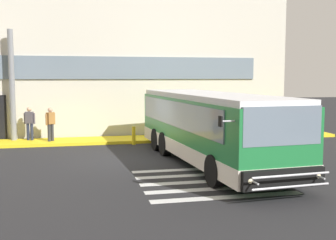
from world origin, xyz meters
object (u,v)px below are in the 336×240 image
Objects in this scene: passenger_near_column at (30,122)px; safety_bollard_yellow at (134,135)px; entry_support_column at (12,85)px; bus_main_foreground at (209,129)px; passenger_by_doorway at (50,122)px.

safety_bollard_yellow is (5.03, -1.59, -0.63)m from passenger_near_column.
entry_support_column is 3.29× the size of passenger_near_column.
passenger_near_column is at bearing 137.38° from bus_main_foreground.
passenger_near_column is 5.32m from safety_bollard_yellow.
passenger_by_doorway is at bearing -28.06° from passenger_near_column.
entry_support_column is at bearing 162.86° from safety_bollard_yellow.
bus_main_foreground is at bearing -66.47° from safety_bollard_yellow.
safety_bollard_yellow is at bearing -17.49° from passenger_near_column.
bus_main_foreground is (8.05, -6.88, -1.57)m from entry_support_column.
passenger_near_column is 1.18m from passenger_by_doorway.
entry_support_column is at bearing 157.36° from passenger_by_doorway.
entry_support_column reaches higher than safety_bollard_yellow.
bus_main_foreground is 8.72m from passenger_by_doorway.
passenger_near_column is at bearing -14.92° from entry_support_column.
passenger_by_doorway is (1.04, -0.56, 0.00)m from passenger_near_column.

